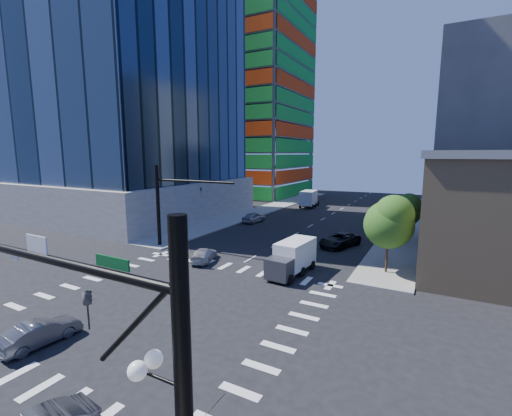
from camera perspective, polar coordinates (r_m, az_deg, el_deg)
The scene contains 15 objects.
ground at distance 25.31m, azimuth -14.88°, elevation -15.44°, with size 160.00×160.00×0.00m, color black.
road_markings at distance 25.31m, azimuth -14.88°, elevation -15.43°, with size 20.00×20.00×0.01m, color silver.
sidewalk_ne at distance 57.67m, azimuth 24.23°, elevation -2.07°, with size 5.00×60.00×0.15m, color gray.
sidewalk_nw at distance 64.24m, azimuth 1.45°, elevation -0.21°, with size 5.00×60.00×0.15m, color gray.
construction_building at distance 90.91m, azimuth -0.77°, elevation 18.01°, with size 25.16×34.50×70.60m.
signal_mast_se at distance 9.18m, azimuth -16.74°, elevation -26.91°, with size 10.51×2.48×9.00m.
signal_mast_nw at distance 38.64m, azimuth -14.46°, elevation 1.50°, with size 10.20×0.40×9.00m.
tree_south at distance 31.24m, azimuth 21.48°, elevation -2.07°, with size 4.16×4.16×6.82m.
tree_north at distance 43.12m, azimuth 23.75°, elevation -0.25°, with size 3.54×3.52×5.78m.
car_nb_far at distance 39.80m, azimuth 13.79°, elevation -5.18°, with size 2.58×5.59×1.55m, color black.
car_sb_near at distance 34.03m, azimuth -8.71°, elevation -7.70°, with size 1.76×4.34×1.26m, color #BEBEBE.
car_sb_mid at distance 52.22m, azimuth -0.34°, elevation -1.56°, with size 1.85×4.60×1.57m, color #A7A8AF.
car_sb_cross at distance 23.16m, azimuth -32.27°, elevation -17.15°, with size 1.42×4.06×1.34m, color #515256.
box_truck_near at distance 29.96m, azimuth 5.80°, elevation -8.71°, with size 2.72×5.57×2.84m.
box_truck_far at distance 68.35m, azimuth 8.93°, elevation 1.40°, with size 3.31×6.48×3.27m.
Camera 1 is at (16.03, -16.64, 10.33)m, focal length 24.00 mm.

